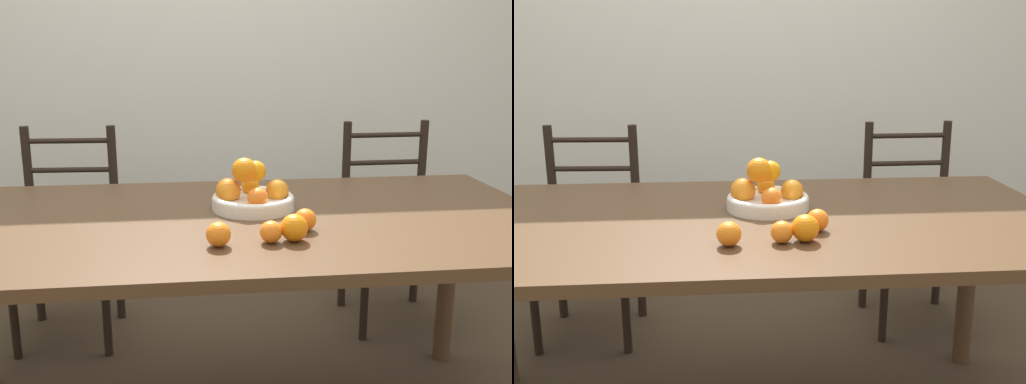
# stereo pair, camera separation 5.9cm
# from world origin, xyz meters

# --- Properties ---
(wall_back) EXTENTS (8.00, 0.06, 2.60)m
(wall_back) POSITION_xyz_m (0.00, 1.57, 1.30)
(wall_back) COLOR silver
(wall_back) RESTS_ON ground_plane
(dining_table) EXTENTS (1.99, 0.99, 0.77)m
(dining_table) POSITION_xyz_m (0.00, 0.00, 0.69)
(dining_table) COLOR #4C331E
(dining_table) RESTS_ON ground_plane
(fruit_bowl) EXTENTS (0.26, 0.26, 0.17)m
(fruit_bowl) POSITION_xyz_m (0.08, 0.09, 0.82)
(fruit_bowl) COLOR silver
(fruit_bowl) RESTS_ON dining_table
(orange_loose_0) EXTENTS (0.08, 0.08, 0.08)m
(orange_loose_0) POSITION_xyz_m (0.15, -0.24, 0.81)
(orange_loose_0) COLOR orange
(orange_loose_0) RESTS_ON dining_table
(orange_loose_1) EXTENTS (0.06, 0.06, 0.06)m
(orange_loose_1) POSITION_xyz_m (0.09, -0.25, 0.81)
(orange_loose_1) COLOR orange
(orange_loose_1) RESTS_ON dining_table
(orange_loose_2) EXTENTS (0.06, 0.06, 0.06)m
(orange_loose_2) POSITION_xyz_m (0.20, -0.16, 0.81)
(orange_loose_2) COLOR orange
(orange_loose_2) RESTS_ON dining_table
(orange_loose_3) EXTENTS (0.07, 0.07, 0.07)m
(orange_loose_3) POSITION_xyz_m (-0.05, -0.26, 0.81)
(orange_loose_3) COLOR orange
(orange_loose_3) RESTS_ON dining_table
(chair_left) EXTENTS (0.44, 0.42, 0.93)m
(chair_left) POSITION_xyz_m (-0.66, 0.83, 0.46)
(chair_left) COLOR black
(chair_left) RESTS_ON ground_plane
(chair_right) EXTENTS (0.43, 0.41, 0.93)m
(chair_right) POSITION_xyz_m (0.82, 0.83, 0.46)
(chair_right) COLOR black
(chair_right) RESTS_ON ground_plane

